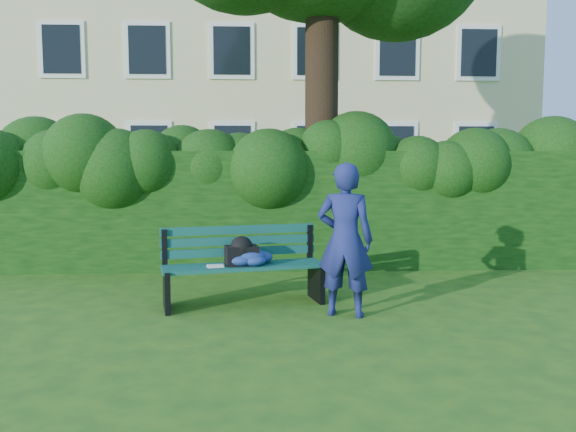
{
  "coord_description": "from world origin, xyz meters",
  "views": [
    {
      "loc": [
        -0.32,
        -6.55,
        1.65
      ],
      "look_at": [
        0.0,
        0.6,
        0.95
      ],
      "focal_mm": 35.0,
      "sensor_mm": 36.0,
      "label": 1
    }
  ],
  "objects": [
    {
      "name": "ground",
      "position": [
        0.0,
        0.0,
        0.0
      ],
      "size": [
        80.0,
        80.0,
        0.0
      ],
      "primitive_type": "plane",
      "color": "#27521A",
      "rests_on": "ground"
    },
    {
      "name": "man_reading",
      "position": [
        0.55,
        -0.69,
        0.82
      ],
      "size": [
        0.69,
        0.55,
        1.64
      ],
      "primitive_type": "imported",
      "rotation": [
        0.0,
        0.0,
        2.85
      ],
      "color": "navy",
      "rests_on": "ground"
    },
    {
      "name": "park_bench",
      "position": [
        -0.54,
        -0.15,
        0.5
      ],
      "size": [
        1.92,
        0.95,
        0.89
      ],
      "rotation": [
        0.0,
        0.0,
        0.22
      ],
      "color": "#0D453D",
      "rests_on": "ground"
    },
    {
      "name": "apartment_building",
      "position": [
        -0.0,
        13.99,
        6.0
      ],
      "size": [
        16.0,
        8.08,
        12.0
      ],
      "color": "beige",
      "rests_on": "ground"
    },
    {
      "name": "hedge",
      "position": [
        0.0,
        2.2,
        0.9
      ],
      "size": [
        10.0,
        1.0,
        1.8
      ],
      "color": "black",
      "rests_on": "ground"
    }
  ]
}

